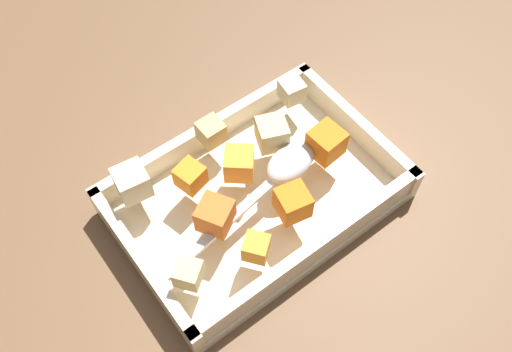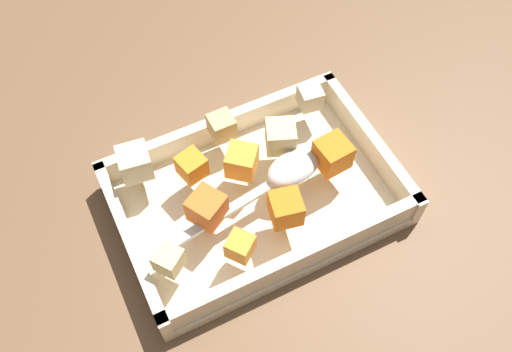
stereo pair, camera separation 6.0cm
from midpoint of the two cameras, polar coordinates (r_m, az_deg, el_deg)
name	(u,v)px [view 1 (the left image)]	position (r m, az deg, el deg)	size (l,w,h in m)	color
ground_plane	(245,212)	(0.64, -3.74, -3.92)	(4.00, 4.00, 0.00)	brown
baking_dish	(256,196)	(0.64, -2.69, -2.29)	(0.31, 0.20, 0.05)	beige
carrot_chunk_rim_edge	(293,203)	(0.58, 0.80, -2.98)	(0.03, 0.03, 0.03)	orange
carrot_chunk_under_handle	(256,248)	(0.56, -3.07, -7.52)	(0.02, 0.02, 0.02)	orange
carrot_chunk_near_right	(326,143)	(0.62, 4.38, 3.17)	(0.03, 0.03, 0.03)	orange
carrot_chunk_far_right	(215,215)	(0.57, -7.16, -4.24)	(0.03, 0.03, 0.03)	orange
carrot_chunk_corner_nw	(239,164)	(0.60, -4.56, 1.04)	(0.03, 0.03, 0.03)	orange
carrot_chunk_mid_left	(190,176)	(0.60, -9.53, -0.25)	(0.03, 0.03, 0.03)	orange
potato_chunk_heap_top	(211,132)	(0.63, -7.30, 4.25)	(0.03, 0.03, 0.03)	tan
potato_chunk_corner_ne	(292,90)	(0.67, 1.06, 8.48)	(0.03, 0.03, 0.03)	beige
potato_chunk_center	(188,273)	(0.55, -10.03, -9.97)	(0.02, 0.02, 0.02)	#E0CC89
potato_chunk_near_left	(272,133)	(0.62, -1.12, 4.13)	(0.03, 0.03, 0.03)	#E0CC89
potato_chunk_mid_right	(132,182)	(0.61, -15.24, -0.83)	(0.03, 0.03, 0.03)	beige
serving_spoon	(282,170)	(0.60, -0.14, 0.43)	(0.21, 0.06, 0.02)	silver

